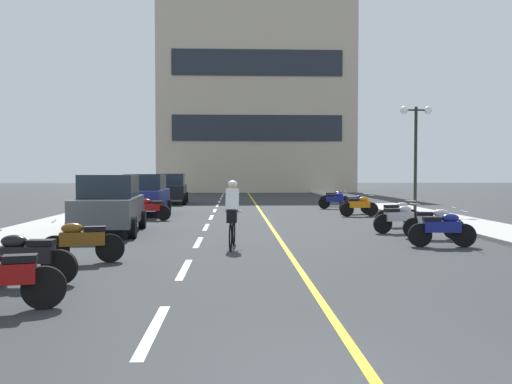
% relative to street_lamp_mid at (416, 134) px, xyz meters
% --- Properties ---
extents(ground_plane, '(140.00, 140.00, 0.00)m').
position_rel_street_lamp_mid_xyz_m(ground_plane, '(-7.29, 1.28, -3.67)').
color(ground_plane, '#2D3033').
extents(curb_left, '(2.40, 72.00, 0.12)m').
position_rel_street_lamp_mid_xyz_m(curb_left, '(-14.49, 4.28, -3.61)').
color(curb_left, '#A8A8A3').
rests_on(curb_left, ground).
extents(curb_right, '(2.40, 72.00, 0.12)m').
position_rel_street_lamp_mid_xyz_m(curb_right, '(-0.09, 4.28, -3.61)').
color(curb_right, '#A8A8A3').
rests_on(curb_right, ground).
extents(lane_dash_0, '(0.14, 2.20, 0.01)m').
position_rel_street_lamp_mid_xyz_m(lane_dash_0, '(-9.29, -17.72, -3.66)').
color(lane_dash_0, silver).
rests_on(lane_dash_0, ground).
extents(lane_dash_1, '(0.14, 2.20, 0.01)m').
position_rel_street_lamp_mid_xyz_m(lane_dash_1, '(-9.29, -13.72, -3.66)').
color(lane_dash_1, silver).
rests_on(lane_dash_1, ground).
extents(lane_dash_2, '(0.14, 2.20, 0.01)m').
position_rel_street_lamp_mid_xyz_m(lane_dash_2, '(-9.29, -9.72, -3.66)').
color(lane_dash_2, silver).
rests_on(lane_dash_2, ground).
extents(lane_dash_3, '(0.14, 2.20, 0.01)m').
position_rel_street_lamp_mid_xyz_m(lane_dash_3, '(-9.29, -5.72, -3.66)').
color(lane_dash_3, silver).
rests_on(lane_dash_3, ground).
extents(lane_dash_4, '(0.14, 2.20, 0.01)m').
position_rel_street_lamp_mid_xyz_m(lane_dash_4, '(-9.29, -1.72, -3.66)').
color(lane_dash_4, silver).
rests_on(lane_dash_4, ground).
extents(lane_dash_5, '(0.14, 2.20, 0.01)m').
position_rel_street_lamp_mid_xyz_m(lane_dash_5, '(-9.29, 2.28, -3.66)').
color(lane_dash_5, silver).
rests_on(lane_dash_5, ground).
extents(lane_dash_6, '(0.14, 2.20, 0.01)m').
position_rel_street_lamp_mid_xyz_m(lane_dash_6, '(-9.29, 6.28, -3.66)').
color(lane_dash_6, silver).
rests_on(lane_dash_6, ground).
extents(lane_dash_7, '(0.14, 2.20, 0.01)m').
position_rel_street_lamp_mid_xyz_m(lane_dash_7, '(-9.29, 10.28, -3.66)').
color(lane_dash_7, silver).
rests_on(lane_dash_7, ground).
extents(lane_dash_8, '(0.14, 2.20, 0.01)m').
position_rel_street_lamp_mid_xyz_m(lane_dash_8, '(-9.29, 14.28, -3.66)').
color(lane_dash_8, silver).
rests_on(lane_dash_8, ground).
extents(lane_dash_9, '(0.14, 2.20, 0.01)m').
position_rel_street_lamp_mid_xyz_m(lane_dash_9, '(-9.29, 18.28, -3.66)').
color(lane_dash_9, silver).
rests_on(lane_dash_9, ground).
extents(lane_dash_10, '(0.14, 2.20, 0.01)m').
position_rel_street_lamp_mid_xyz_m(lane_dash_10, '(-9.29, 22.28, -3.66)').
color(lane_dash_10, silver).
rests_on(lane_dash_10, ground).
extents(lane_dash_11, '(0.14, 2.20, 0.01)m').
position_rel_street_lamp_mid_xyz_m(lane_dash_11, '(-9.29, 26.28, -3.66)').
color(lane_dash_11, silver).
rests_on(lane_dash_11, ground).
extents(centre_line_yellow, '(0.12, 66.00, 0.01)m').
position_rel_street_lamp_mid_xyz_m(centre_line_yellow, '(-7.04, 4.28, -3.66)').
color(centre_line_yellow, gold).
rests_on(centre_line_yellow, ground).
extents(office_building, '(18.78, 6.38, 20.04)m').
position_rel_street_lamp_mid_xyz_m(office_building, '(-6.17, 28.41, 6.35)').
color(office_building, '#BCAD93').
rests_on(office_building, ground).
extents(street_lamp_mid, '(1.46, 0.36, 4.81)m').
position_rel_street_lamp_mid_xyz_m(street_lamp_mid, '(0.00, 0.00, 0.00)').
color(street_lamp_mid, black).
rests_on(street_lamp_mid, curb_right).
extents(parked_car_near, '(2.16, 4.31, 1.82)m').
position_rel_street_lamp_mid_xyz_m(parked_car_near, '(-12.18, -7.47, -2.75)').
color(parked_car_near, black).
rests_on(parked_car_near, ground).
extents(parked_car_mid, '(1.96, 4.22, 1.82)m').
position_rel_street_lamp_mid_xyz_m(parked_car_mid, '(-12.29, -0.07, -2.75)').
color(parked_car_mid, black).
rests_on(parked_car_mid, ground).
extents(parked_car_far, '(2.08, 4.28, 1.82)m').
position_rel_street_lamp_mid_xyz_m(parked_car_far, '(-12.14, 8.28, -2.75)').
color(parked_car_far, black).
rests_on(parked_car_far, ground).
extents(motorcycle_1, '(1.70, 0.60, 0.92)m').
position_rel_street_lamp_mid_xyz_m(motorcycle_1, '(-11.81, -15.10, -3.19)').
color(motorcycle_1, black).
rests_on(motorcycle_1, ground).
extents(motorcycle_2, '(1.68, 0.66, 0.92)m').
position_rel_street_lamp_mid_xyz_m(motorcycle_2, '(-11.48, -12.98, -3.19)').
color(motorcycle_2, black).
rests_on(motorcycle_2, ground).
extents(motorcycle_3, '(1.70, 0.60, 0.92)m').
position_rel_street_lamp_mid_xyz_m(motorcycle_3, '(-3.04, -10.89, -3.19)').
color(motorcycle_3, black).
rests_on(motorcycle_3, ground).
extents(motorcycle_4, '(1.69, 0.63, 0.92)m').
position_rel_street_lamp_mid_xyz_m(motorcycle_4, '(-2.64, -9.28, -3.19)').
color(motorcycle_4, black).
rests_on(motorcycle_4, ground).
extents(motorcycle_5, '(1.68, 0.64, 0.92)m').
position_rel_street_lamp_mid_xyz_m(motorcycle_5, '(-3.17, -7.75, -3.19)').
color(motorcycle_5, black).
rests_on(motorcycle_5, ground).
extents(motorcycle_6, '(1.66, 0.73, 0.92)m').
position_rel_street_lamp_mid_xyz_m(motorcycle_6, '(-2.64, -5.86, -3.19)').
color(motorcycle_6, black).
rests_on(motorcycle_6, ground).
extents(motorcycle_7, '(1.64, 0.78, 0.92)m').
position_rel_street_lamp_mid_xyz_m(motorcycle_7, '(-11.63, -2.98, -3.19)').
color(motorcycle_7, black).
rests_on(motorcycle_7, ground).
extents(motorcycle_8, '(1.70, 0.60, 0.92)m').
position_rel_street_lamp_mid_xyz_m(motorcycle_8, '(-2.94, -1.50, -3.19)').
color(motorcycle_8, black).
rests_on(motorcycle_8, ground).
extents(motorcycle_9, '(1.65, 0.76, 0.92)m').
position_rel_street_lamp_mid_xyz_m(motorcycle_9, '(-2.74, -0.09, -3.19)').
color(motorcycle_9, black).
rests_on(motorcycle_9, ground).
extents(motorcycle_10, '(1.68, 0.66, 0.92)m').
position_rel_street_lamp_mid_xyz_m(motorcycle_10, '(-3.11, 3.12, -3.19)').
color(motorcycle_10, black).
rests_on(motorcycle_10, ground).
extents(motorcycle_11, '(1.64, 0.78, 0.92)m').
position_rel_street_lamp_mid_xyz_m(motorcycle_11, '(-2.72, 5.25, -3.19)').
color(motorcycle_11, black).
rests_on(motorcycle_11, ground).
extents(cyclist_rider, '(0.42, 1.77, 1.71)m').
position_rel_street_lamp_mid_xyz_m(cyclist_rider, '(-8.37, -10.81, -2.78)').
color(cyclist_rider, black).
rests_on(cyclist_rider, ground).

